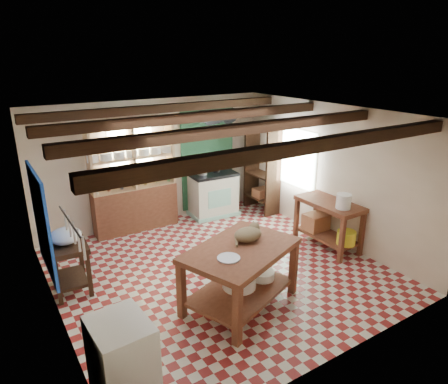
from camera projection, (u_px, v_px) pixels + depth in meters
floor at (218, 270)px, 6.73m from camera, size 5.00×5.00×0.02m
ceiling at (217, 114)px, 5.87m from camera, size 5.00×5.00×0.02m
wall_back at (155, 163)px, 8.29m from camera, size 5.00×0.04×2.60m
wall_front at (338, 264)px, 4.30m from camera, size 5.00×0.04×2.60m
wall_left at (49, 233)px, 5.03m from camera, size 0.04×5.00×2.60m
wall_right at (330, 173)px, 7.56m from camera, size 0.04×5.00×2.60m
ceiling_beams at (217, 123)px, 5.91m from camera, size 5.00×3.80×0.15m
blue_wall_patch at (42, 223)px, 5.83m from camera, size 0.04×1.40×1.60m
green_wall_patch at (208, 157)px, 8.91m from camera, size 1.30×0.04×2.30m
window_back at (131, 147)px, 7.89m from camera, size 0.90×0.02×0.80m
window_right at (294, 157)px, 8.31m from camera, size 0.02×1.30×1.20m
utensil_rail at (71, 232)px, 3.95m from camera, size 0.06×0.90×0.28m
pot_rack at (217, 118)px, 8.27m from camera, size 0.86×0.12×0.36m
shelving_unit at (133, 178)px, 7.93m from camera, size 1.70×0.34×2.20m
tall_rack at (262, 168)px, 8.98m from camera, size 0.40×0.86×2.00m
work_table at (240, 276)px, 5.67m from camera, size 1.87×1.56×0.91m
stove at (213, 194)px, 8.88m from camera, size 1.04×0.73×0.98m
prep_table at (70, 266)px, 6.05m from camera, size 0.59×0.81×0.79m
white_cabinet at (123, 364)px, 4.01m from camera, size 0.58×0.69×0.99m
right_counter at (328, 224)px, 7.40m from camera, size 0.63×1.26×0.90m
cat at (248, 234)px, 5.70m from camera, size 0.53×0.49×0.19m
steel_tray at (229, 258)px, 5.22m from camera, size 0.39×0.39×0.02m
basin_large at (239, 282)px, 5.77m from camera, size 0.63×0.63×0.17m
basin_small at (263, 275)px, 6.00m from camera, size 0.45×0.45×0.12m
kettle_left at (202, 169)px, 8.56m from camera, size 0.23×0.23×0.25m
kettle_right at (216, 168)px, 8.73m from camera, size 0.16×0.16×0.19m
enamel_bowl at (66, 236)px, 5.88m from camera, size 0.49×0.49×0.23m
white_bucket at (344, 201)px, 6.90m from camera, size 0.26×0.26×0.26m
wicker_basket at (316, 222)px, 7.66m from camera, size 0.44×0.36×0.31m
yellow_tub at (346, 238)px, 7.07m from camera, size 0.33×0.33×0.24m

